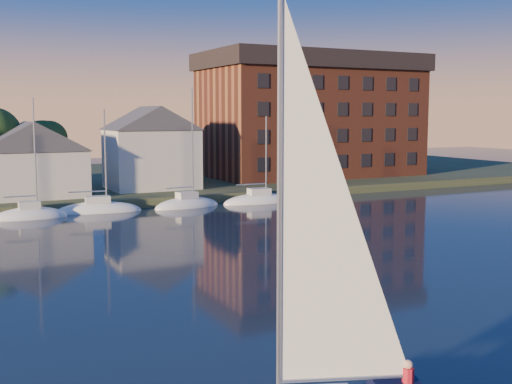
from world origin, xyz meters
TOP-DOWN VIEW (x-y plane):
  - shoreline_land at (0.00, 75.00)m, footprint 160.00×50.00m
  - wooden_dock at (0.00, 52.00)m, footprint 120.00×3.00m
  - clubhouse_centre at (-6.00, 57.00)m, footprint 11.55×8.40m
  - clubhouse_east at (8.00, 59.00)m, footprint 10.50×8.40m
  - condo_block at (34.00, 64.95)m, footprint 31.00×17.00m
  - tree_line at (2.00, 63.00)m, footprint 93.40×5.40m

SIDE VIEW (x-z plane):
  - shoreline_land at x=0.00m, z-range -1.00..1.00m
  - wooden_dock at x=0.00m, z-range -0.50..0.50m
  - clubhouse_centre at x=-6.00m, z-range 1.09..9.17m
  - clubhouse_east at x=8.00m, z-range 1.10..10.90m
  - tree_line at x=2.00m, z-range 2.73..11.63m
  - condo_block at x=34.00m, z-range 1.09..18.49m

